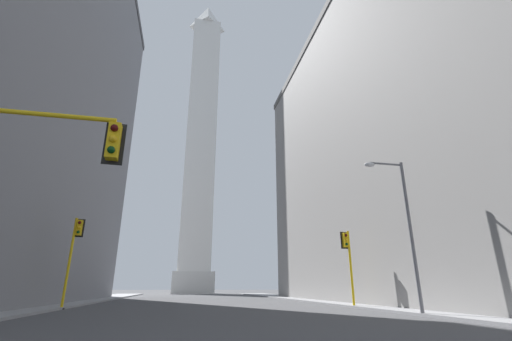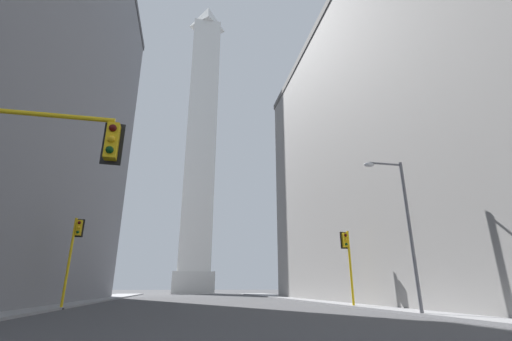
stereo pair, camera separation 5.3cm
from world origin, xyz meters
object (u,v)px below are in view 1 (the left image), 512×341
obelisk (201,134)px  traffic_light_mid_right (348,256)px  street_lamp (403,218)px  traffic_light_mid_left (74,248)px

obelisk → traffic_light_mid_right: obelisk is taller
traffic_light_mid_right → street_lamp: 8.19m
traffic_light_mid_left → street_lamp: bearing=-26.3°
obelisk → traffic_light_mid_left: (-10.02, -54.44, -34.70)m
traffic_light_mid_right → traffic_light_mid_left: bearing=175.0°
obelisk → street_lamp: obelisk is taller
traffic_light_mid_right → street_lamp: bearing=-92.9°
obelisk → street_lamp: size_ratio=9.36×
obelisk → street_lamp: 73.20m
traffic_light_mid_right → obelisk: bearing=100.3°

